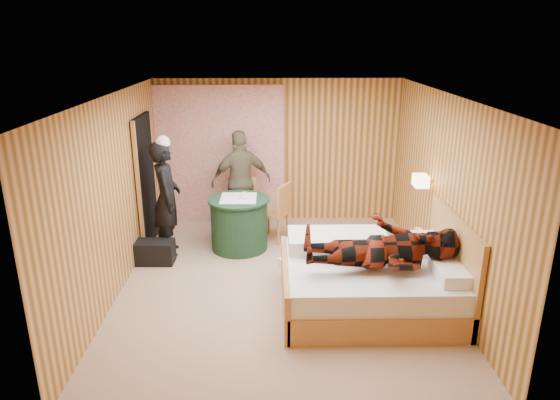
{
  "coord_description": "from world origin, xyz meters",
  "views": [
    {
      "loc": [
        -0.12,
        -6.04,
        3.19
      ],
      "look_at": [
        -0.0,
        0.4,
        1.05
      ],
      "focal_mm": 32.0,
      "sensor_mm": 36.0,
      "label": 1
    }
  ],
  "objects_px": {
    "wall_lamp": "(421,181)",
    "duffel_bag": "(153,252)",
    "bed": "(373,280)",
    "man_on_bed": "(383,236)",
    "nightstand": "(419,258)",
    "chair_near": "(278,208)",
    "woman_standing": "(167,198)",
    "man_at_table": "(241,181)",
    "round_table": "(239,223)",
    "chair_far": "(243,201)"
  },
  "relations": [
    {
      "from": "nightstand",
      "to": "woman_standing",
      "type": "height_order",
      "value": "woman_standing"
    },
    {
      "from": "man_at_table",
      "to": "chair_near",
      "type": "bearing_deg",
      "value": 124.56
    },
    {
      "from": "nightstand",
      "to": "duffel_bag",
      "type": "distance_m",
      "value": 3.78
    },
    {
      "from": "nightstand",
      "to": "duffel_bag",
      "type": "relative_size",
      "value": 1.04
    },
    {
      "from": "bed",
      "to": "man_at_table",
      "type": "height_order",
      "value": "man_at_table"
    },
    {
      "from": "man_at_table",
      "to": "woman_standing",
      "type": "bearing_deg",
      "value": 24.24
    },
    {
      "from": "chair_far",
      "to": "man_on_bed",
      "type": "height_order",
      "value": "man_on_bed"
    },
    {
      "from": "chair_near",
      "to": "duffel_bag",
      "type": "distance_m",
      "value": 2.04
    },
    {
      "from": "chair_near",
      "to": "man_at_table",
      "type": "distance_m",
      "value": 0.83
    },
    {
      "from": "bed",
      "to": "round_table",
      "type": "relative_size",
      "value": 2.29
    },
    {
      "from": "nightstand",
      "to": "woman_standing",
      "type": "distance_m",
      "value": 3.73
    },
    {
      "from": "wall_lamp",
      "to": "nightstand",
      "type": "relative_size",
      "value": 0.42
    },
    {
      "from": "nightstand",
      "to": "man_on_bed",
      "type": "xyz_separation_m",
      "value": [
        -0.73,
        -0.91,
        0.7
      ]
    },
    {
      "from": "man_on_bed",
      "to": "chair_near",
      "type": "bearing_deg",
      "value": 116.89
    },
    {
      "from": "woman_standing",
      "to": "man_on_bed",
      "type": "relative_size",
      "value": 0.98
    },
    {
      "from": "woman_standing",
      "to": "nightstand",
      "type": "bearing_deg",
      "value": -115.49
    },
    {
      "from": "wall_lamp",
      "to": "man_at_table",
      "type": "height_order",
      "value": "man_at_table"
    },
    {
      "from": "wall_lamp",
      "to": "chair_near",
      "type": "distance_m",
      "value": 2.32
    },
    {
      "from": "duffel_bag",
      "to": "man_on_bed",
      "type": "relative_size",
      "value": 0.34
    },
    {
      "from": "bed",
      "to": "round_table",
      "type": "xyz_separation_m",
      "value": [
        -1.74,
        1.77,
        0.08
      ]
    },
    {
      "from": "wall_lamp",
      "to": "man_at_table",
      "type": "bearing_deg",
      "value": 149.21
    },
    {
      "from": "chair_near",
      "to": "bed",
      "type": "bearing_deg",
      "value": 55.83
    },
    {
      "from": "bed",
      "to": "chair_far",
      "type": "xyz_separation_m",
      "value": [
        -1.72,
        2.5,
        0.2
      ]
    },
    {
      "from": "round_table",
      "to": "man_on_bed",
      "type": "height_order",
      "value": "man_on_bed"
    },
    {
      "from": "chair_far",
      "to": "chair_near",
      "type": "xyz_separation_m",
      "value": [
        0.58,
        -0.43,
        0.01
      ]
    },
    {
      "from": "wall_lamp",
      "to": "duffel_bag",
      "type": "bearing_deg",
      "value": 176.69
    },
    {
      "from": "wall_lamp",
      "to": "chair_far",
      "type": "bearing_deg",
      "value": 149.86
    },
    {
      "from": "chair_near",
      "to": "man_on_bed",
      "type": "relative_size",
      "value": 0.54
    },
    {
      "from": "round_table",
      "to": "chair_near",
      "type": "xyz_separation_m",
      "value": [
        0.61,
        0.3,
        0.14
      ]
    },
    {
      "from": "wall_lamp",
      "to": "chair_near",
      "type": "xyz_separation_m",
      "value": [
        -1.94,
        1.03,
        -0.75
      ]
    },
    {
      "from": "duffel_bag",
      "to": "woman_standing",
      "type": "distance_m",
      "value": 0.81
    },
    {
      "from": "duffel_bag",
      "to": "man_on_bed",
      "type": "height_order",
      "value": "man_on_bed"
    },
    {
      "from": "bed",
      "to": "man_on_bed",
      "type": "xyz_separation_m",
      "value": [
        0.03,
        -0.23,
        0.68
      ]
    },
    {
      "from": "duffel_bag",
      "to": "man_on_bed",
      "type": "xyz_separation_m",
      "value": [
        3.0,
        -1.48,
        0.84
      ]
    },
    {
      "from": "round_table",
      "to": "duffel_bag",
      "type": "bearing_deg",
      "value": -157.3
    },
    {
      "from": "nightstand",
      "to": "round_table",
      "type": "height_order",
      "value": "round_table"
    },
    {
      "from": "chair_near",
      "to": "man_on_bed",
      "type": "height_order",
      "value": "man_on_bed"
    },
    {
      "from": "wall_lamp",
      "to": "duffel_bag",
      "type": "xyz_separation_m",
      "value": [
        -3.77,
        0.22,
        -1.13
      ]
    },
    {
      "from": "nightstand",
      "to": "wall_lamp",
      "type": "bearing_deg",
      "value": 82.96
    },
    {
      "from": "round_table",
      "to": "woman_standing",
      "type": "height_order",
      "value": "woman_standing"
    },
    {
      "from": "wall_lamp",
      "to": "bed",
      "type": "height_order",
      "value": "wall_lamp"
    },
    {
      "from": "man_at_table",
      "to": "bed",
      "type": "bearing_deg",
      "value": 107.49
    },
    {
      "from": "wall_lamp",
      "to": "chair_near",
      "type": "height_order",
      "value": "wall_lamp"
    },
    {
      "from": "wall_lamp",
      "to": "chair_near",
      "type": "relative_size",
      "value": 0.27
    },
    {
      "from": "wall_lamp",
      "to": "round_table",
      "type": "distance_m",
      "value": 2.79
    },
    {
      "from": "bed",
      "to": "man_on_bed",
      "type": "height_order",
      "value": "man_on_bed"
    },
    {
      "from": "man_on_bed",
      "to": "duffel_bag",
      "type": "bearing_deg",
      "value": 153.69
    },
    {
      "from": "chair_far",
      "to": "woman_standing",
      "type": "distance_m",
      "value": 1.43
    },
    {
      "from": "chair_near",
      "to": "woman_standing",
      "type": "relative_size",
      "value": 0.55
    },
    {
      "from": "man_at_table",
      "to": "duffel_bag",
      "type": "bearing_deg",
      "value": 29.75
    }
  ]
}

